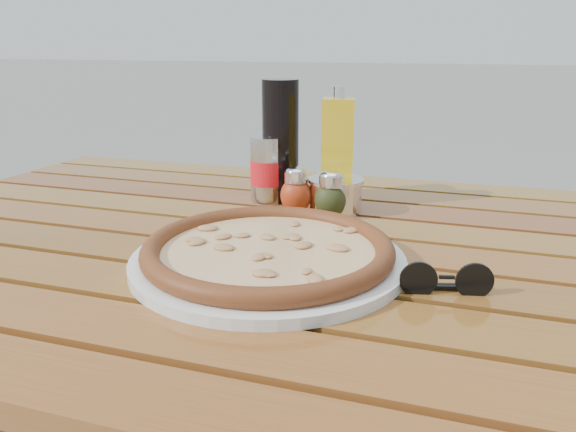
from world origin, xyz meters
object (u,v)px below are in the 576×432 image
(pizza, at_px, (268,249))
(olive_oil_cruet, at_px, (337,152))
(table, at_px, (284,285))
(dark_bottle, at_px, (281,141))
(pepper_shaker, at_px, (296,191))
(oregano_shaker, at_px, (331,195))
(soda_can, at_px, (269,170))
(plate, at_px, (268,260))
(parmesan_tin, at_px, (336,195))
(sunglasses, at_px, (446,281))

(pizza, xyz_separation_m, olive_oil_cruet, (0.02, 0.31, 0.07))
(table, bearing_deg, dark_bottle, 110.12)
(table, xyz_separation_m, pepper_shaker, (-0.02, 0.14, 0.11))
(pepper_shaker, distance_m, dark_bottle, 0.11)
(pizza, distance_m, oregano_shaker, 0.24)
(oregano_shaker, bearing_deg, soda_can, 154.09)
(pizza, height_order, oregano_shaker, oregano_shaker)
(plate, xyz_separation_m, parmesan_tin, (0.03, 0.27, 0.02))
(table, distance_m, plate, 0.13)
(pizza, distance_m, dark_bottle, 0.33)
(plate, relative_size, oregano_shaker, 4.39)
(dark_bottle, height_order, soda_can, dark_bottle)
(dark_bottle, bearing_deg, olive_oil_cruet, 0.48)
(pizza, distance_m, parmesan_tin, 0.27)
(olive_oil_cruet, distance_m, parmesan_tin, 0.08)
(pizza, height_order, sunglasses, sunglasses)
(plate, relative_size, pizza, 0.93)
(sunglasses, bearing_deg, soda_can, 121.82)
(oregano_shaker, height_order, dark_bottle, dark_bottle)
(pizza, bearing_deg, table, 97.47)
(pizza, relative_size, olive_oil_cruet, 1.83)
(parmesan_tin, distance_m, sunglasses, 0.35)
(pizza, bearing_deg, oregano_shaker, 83.80)
(pepper_shaker, relative_size, oregano_shaker, 1.00)
(pizza, xyz_separation_m, dark_bottle, (-0.09, 0.31, 0.09))
(pizza, xyz_separation_m, soda_can, (-0.11, 0.30, 0.04))
(pepper_shaker, xyz_separation_m, soda_can, (-0.07, 0.05, 0.02))
(pepper_shaker, bearing_deg, olive_oil_cruet, 50.71)
(plate, height_order, pepper_shaker, pepper_shaker)
(plate, height_order, oregano_shaker, oregano_shaker)
(table, xyz_separation_m, sunglasses, (0.24, -0.12, 0.09))
(oregano_shaker, relative_size, dark_bottle, 0.37)
(pepper_shaker, xyz_separation_m, sunglasses, (0.26, -0.26, -0.02))
(oregano_shaker, height_order, parmesan_tin, oregano_shaker)
(soda_can, bearing_deg, parmesan_tin, -12.82)
(parmesan_tin, bearing_deg, dark_bottle, 159.77)
(table, xyz_separation_m, parmesan_tin, (0.04, 0.16, 0.11))
(plate, xyz_separation_m, dark_bottle, (-0.09, 0.31, 0.10))
(pizza, xyz_separation_m, sunglasses, (0.23, -0.02, -0.01))
(pizza, bearing_deg, olive_oil_cruet, 86.88)
(soda_can, height_order, olive_oil_cruet, olive_oil_cruet)
(pizza, height_order, soda_can, soda_can)
(parmesan_tin, relative_size, sunglasses, 1.12)
(pepper_shaker, bearing_deg, soda_can, 141.98)
(pizza, distance_m, olive_oil_cruet, 0.32)
(table, distance_m, pepper_shaker, 0.18)
(plate, bearing_deg, oregano_shaker, 83.80)
(table, xyz_separation_m, pizza, (0.01, -0.11, 0.10))
(dark_bottle, bearing_deg, pepper_shaker, -52.71)
(pizza, height_order, dark_bottle, dark_bottle)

